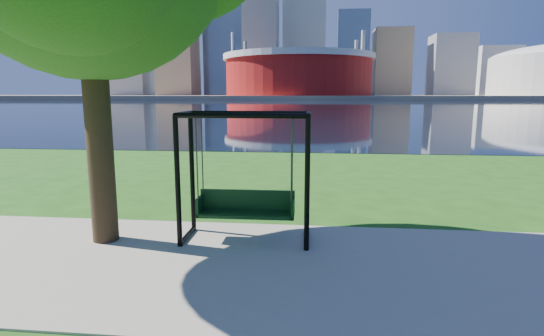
# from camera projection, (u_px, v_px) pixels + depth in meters

# --- Properties ---
(ground) EXTENTS (900.00, 900.00, 0.00)m
(ground) POSITION_uv_depth(u_px,v_px,m) (277.00, 255.00, 6.74)
(ground) COLOR #1E5114
(ground) RESTS_ON ground
(path) EXTENTS (120.00, 4.00, 0.03)m
(path) POSITION_uv_depth(u_px,v_px,m) (274.00, 266.00, 6.25)
(path) COLOR #9E937F
(path) RESTS_ON ground
(river) EXTENTS (900.00, 180.00, 0.02)m
(river) POSITION_uv_depth(u_px,v_px,m) (315.00, 105.00, 106.69)
(river) COLOR black
(river) RESTS_ON ground
(far_bank) EXTENTS (900.00, 228.00, 2.00)m
(far_bank) POSITION_uv_depth(u_px,v_px,m) (316.00, 97.00, 306.41)
(far_bank) COLOR #937F60
(far_bank) RESTS_ON ground
(stadium) EXTENTS (83.00, 83.00, 32.00)m
(stadium) POSITION_uv_depth(u_px,v_px,m) (298.00, 73.00, 235.61)
(stadium) COLOR maroon
(stadium) RESTS_ON far_bank
(skyline) EXTENTS (392.00, 66.00, 96.50)m
(skyline) POSITION_uv_depth(u_px,v_px,m) (311.00, 49.00, 314.01)
(skyline) COLOR gray
(skyline) RESTS_ON far_bank
(swing) EXTENTS (2.20, 0.98, 2.23)m
(swing) POSITION_uv_depth(u_px,v_px,m) (246.00, 180.00, 7.23)
(swing) COLOR black
(swing) RESTS_ON ground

